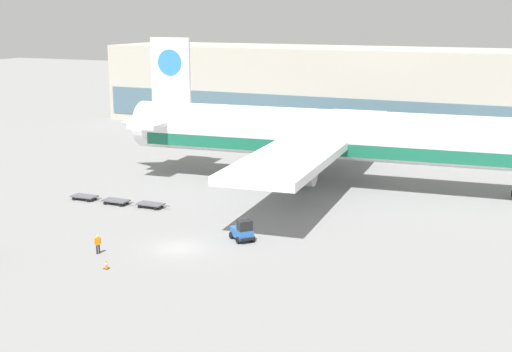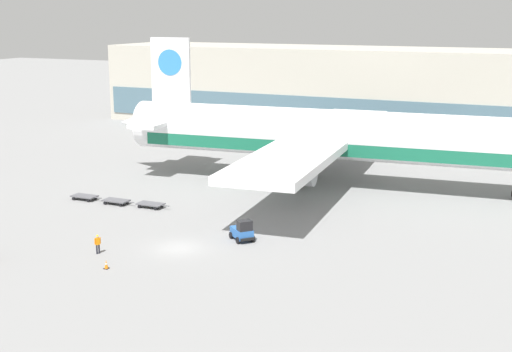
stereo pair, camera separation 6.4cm
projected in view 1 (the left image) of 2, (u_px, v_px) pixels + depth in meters
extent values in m
plane|color=gray|center=(178.00, 249.00, 61.89)|extent=(400.00, 400.00, 0.00)
cube|color=#BCB7A8|center=(351.00, 88.00, 125.06)|extent=(90.00, 18.00, 14.00)
cube|color=slate|center=(335.00, 112.00, 117.70)|extent=(88.20, 0.20, 4.90)
cylinder|color=white|center=(341.00, 135.00, 83.03)|extent=(52.31, 10.30, 5.80)
cube|color=#196B4C|center=(341.00, 146.00, 83.33)|extent=(48.15, 9.82, 1.45)
cone|color=white|center=(143.00, 123.00, 91.45)|extent=(6.84, 6.04, 5.51)
cube|color=white|center=(171.00, 70.00, 88.55)|extent=(5.22, 0.89, 8.00)
cylinder|color=#3384CC|center=(170.00, 62.00, 88.34)|extent=(3.24, 0.83, 3.20)
cube|color=white|center=(165.00, 120.00, 90.31)|extent=(4.72, 13.26, 0.50)
cube|color=white|center=(320.00, 140.00, 84.04)|extent=(12.14, 48.51, 0.90)
cylinder|color=#9EA0A5|center=(295.00, 172.00, 75.18)|extent=(4.43, 3.15, 2.80)
cylinder|color=#9EA0A5|center=(338.00, 140.00, 93.71)|extent=(4.43, 3.15, 2.80)
cylinder|color=#9EA0A5|center=(299.00, 167.00, 82.22)|extent=(0.36, 0.36, 4.00)
cylinder|color=black|center=(299.00, 183.00, 82.67)|extent=(1.37, 1.01, 1.30)
cylinder|color=#9EA0A5|center=(313.00, 156.00, 88.10)|extent=(0.36, 0.36, 4.00)
cylinder|color=black|center=(313.00, 172.00, 88.55)|extent=(1.37, 1.01, 1.30)
cube|color=#2D66B7|center=(242.00, 233.00, 64.06)|extent=(2.65, 2.57, 0.80)
cube|color=black|center=(245.00, 225.00, 63.29)|extent=(1.50, 1.53, 0.90)
cube|color=black|center=(247.00, 239.00, 63.03)|extent=(0.95, 1.05, 0.24)
cylinder|color=black|center=(253.00, 238.00, 63.72)|extent=(0.61, 0.58, 0.60)
cylinder|color=black|center=(238.00, 240.00, 63.16)|extent=(0.61, 0.58, 0.60)
cylinder|color=black|center=(245.00, 233.00, 65.15)|extent=(0.61, 0.58, 0.60)
cylinder|color=black|center=(231.00, 235.00, 64.59)|extent=(0.61, 0.58, 0.60)
cube|color=#56565B|center=(84.00, 196.00, 77.85)|extent=(2.80, 1.50, 0.12)
cube|color=#56565B|center=(98.00, 198.00, 77.11)|extent=(0.90, 0.08, 0.08)
cylinder|color=black|center=(95.00, 198.00, 78.08)|extent=(0.36, 0.14, 0.36)
cylinder|color=black|center=(88.00, 201.00, 76.95)|extent=(0.36, 0.14, 0.36)
cylinder|color=black|center=(81.00, 196.00, 78.87)|extent=(0.36, 0.14, 0.36)
cylinder|color=black|center=(74.00, 199.00, 77.74)|extent=(0.36, 0.14, 0.36)
cube|color=#56565B|center=(116.00, 200.00, 76.08)|extent=(2.80, 1.50, 0.12)
cube|color=#56565B|center=(131.00, 202.00, 75.33)|extent=(0.90, 0.08, 0.08)
cylinder|color=black|center=(127.00, 202.00, 76.30)|extent=(0.36, 0.14, 0.36)
cylinder|color=black|center=(120.00, 205.00, 75.17)|extent=(0.36, 0.14, 0.36)
cylinder|color=black|center=(112.00, 200.00, 77.09)|extent=(0.36, 0.14, 0.36)
cylinder|color=black|center=(105.00, 203.00, 75.96)|extent=(0.36, 0.14, 0.36)
cube|color=#56565B|center=(151.00, 204.00, 74.71)|extent=(2.80, 1.50, 0.12)
cube|color=#56565B|center=(166.00, 206.00, 73.96)|extent=(0.90, 0.08, 0.08)
cylinder|color=black|center=(162.00, 206.00, 74.93)|extent=(0.36, 0.14, 0.36)
cylinder|color=black|center=(155.00, 209.00, 73.80)|extent=(0.36, 0.14, 0.36)
cylinder|color=black|center=(146.00, 204.00, 75.72)|extent=(0.36, 0.14, 0.36)
cylinder|color=black|center=(139.00, 206.00, 74.59)|extent=(0.36, 0.14, 0.36)
cylinder|color=black|center=(97.00, 249.00, 60.44)|extent=(0.14, 0.14, 0.80)
cylinder|color=black|center=(99.00, 249.00, 60.55)|extent=(0.14, 0.14, 0.80)
cube|color=orange|center=(98.00, 241.00, 60.33)|extent=(0.37, 0.42, 0.60)
cylinder|color=orange|center=(95.00, 241.00, 60.19)|extent=(0.09, 0.09, 0.54)
cylinder|color=orange|center=(100.00, 240.00, 60.46)|extent=(0.09, 0.09, 0.54)
sphere|color=#DBB28E|center=(97.00, 237.00, 60.24)|extent=(0.22, 0.22, 0.22)
sphere|color=yellow|center=(97.00, 236.00, 60.23)|extent=(0.21, 0.21, 0.21)
cube|color=black|center=(107.00, 268.00, 57.03)|extent=(0.40, 0.40, 0.04)
cone|color=orange|center=(106.00, 264.00, 56.95)|extent=(0.32, 0.32, 0.69)
cylinder|color=white|center=(106.00, 264.00, 56.94)|extent=(0.19, 0.19, 0.10)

